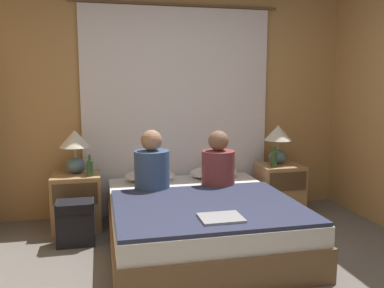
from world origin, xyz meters
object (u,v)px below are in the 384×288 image
at_px(nightstand_right, 279,189).
at_px(lamp_right, 278,140).
at_px(laptop_on_bed, 220,218).
at_px(pillow_right, 214,172).
at_px(beer_bottle_on_left_stand, 90,168).
at_px(person_right_in_bed, 218,164).
at_px(backpack_on_floor, 76,220).
at_px(bed, 199,222).
at_px(beer_bottle_on_right_stand, 274,159).
at_px(person_left_in_bed, 152,166).
at_px(lamp_left, 75,146).
at_px(pillow_left, 150,176).
at_px(nightstand_left, 77,201).

height_order(nightstand_right, lamp_right, lamp_right).
relative_size(nightstand_right, laptop_on_bed, 1.76).
distance_m(pillow_right, beer_bottle_on_left_stand, 1.32).
xyz_separation_m(nightstand_right, person_right_in_bed, (-0.81, -0.31, 0.38)).
xyz_separation_m(laptop_on_bed, backpack_on_floor, (-1.08, 0.92, -0.24)).
relative_size(bed, pillow_right, 3.59).
relative_size(bed, lamp_right, 4.38).
relative_size(lamp_right, laptop_on_bed, 1.39).
xyz_separation_m(bed, beer_bottle_on_right_stand, (0.98, 0.58, 0.43)).
bearing_deg(lamp_right, person_left_in_bed, -165.42).
xyz_separation_m(lamp_left, beer_bottle_on_right_stand, (2.07, -0.17, -0.18)).
xyz_separation_m(nightstand_right, pillow_left, (-1.44, 0.06, 0.21)).
xyz_separation_m(nightstand_left, person_right_in_bed, (1.38, -0.31, 0.38)).
xyz_separation_m(person_right_in_bed, laptop_on_bed, (-0.29, -1.04, -0.19)).
height_order(person_right_in_bed, beer_bottle_on_left_stand, person_right_in_bed).
distance_m(lamp_left, beer_bottle_on_right_stand, 2.09).
relative_size(nightstand_right, pillow_left, 1.04).
height_order(lamp_right, person_left_in_bed, person_left_in_bed).
distance_m(bed, beer_bottle_on_right_stand, 1.22).
xyz_separation_m(pillow_left, beer_bottle_on_right_stand, (1.33, -0.16, 0.16)).
distance_m(person_left_in_bed, beer_bottle_on_right_stand, 1.37).
bearing_deg(person_left_in_bed, nightstand_left, 156.77).
height_order(lamp_left, beer_bottle_on_right_stand, lamp_left).
relative_size(person_left_in_bed, backpack_on_floor, 1.45).
height_order(lamp_left, pillow_left, lamp_left).
bearing_deg(person_left_in_bed, lamp_left, 152.07).
distance_m(bed, nightstand_left, 1.29).
relative_size(nightstand_left, nightstand_right, 1.00).
height_order(lamp_left, person_left_in_bed, person_left_in_bed).
distance_m(bed, backpack_on_floor, 1.12).
height_order(bed, pillow_left, pillow_left).
height_order(person_left_in_bed, backpack_on_floor, person_left_in_bed).
bearing_deg(pillow_right, lamp_right, 0.77).
height_order(pillow_left, beer_bottle_on_left_stand, beer_bottle_on_left_stand).
bearing_deg(nightstand_left, person_right_in_bed, -12.63).
xyz_separation_m(nightstand_right, backpack_on_floor, (-2.18, -0.43, -0.05)).
bearing_deg(person_right_in_bed, pillow_left, 149.58).
xyz_separation_m(person_left_in_bed, laptop_on_bed, (0.37, -1.04, -0.20)).
xyz_separation_m(lamp_left, beer_bottle_on_left_stand, (0.14, -0.17, -0.19)).
height_order(bed, person_left_in_bed, person_left_in_bed).
relative_size(person_left_in_bed, person_right_in_bed, 1.04).
bearing_deg(laptop_on_bed, pillow_right, 75.97).
distance_m(nightstand_left, nightstand_right, 2.19).
bearing_deg(bed, lamp_left, 145.52).
bearing_deg(bed, beer_bottle_on_right_stand, 30.80).
height_order(lamp_left, lamp_right, same).
bearing_deg(pillow_left, beer_bottle_on_left_stand, -165.27).
relative_size(nightstand_right, pillow_right, 1.04).
height_order(nightstand_right, beer_bottle_on_left_stand, beer_bottle_on_left_stand).
bearing_deg(bed, person_right_in_bed, 52.34).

